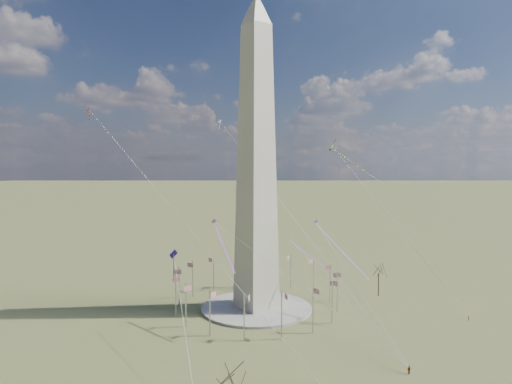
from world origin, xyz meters
TOP-DOWN VIEW (x-y plane):
  - ground at (0.00, 0.00)m, footprint 2000.00×2000.00m
  - plaza at (0.00, 0.00)m, footprint 36.00×36.00m
  - washington_monument at (0.00, 0.00)m, footprint 15.56×15.56m
  - flagpole_ring at (-0.00, -0.00)m, footprint 54.40×54.40m
  - tree_near at (43.26, -15.49)m, footprint 7.04×7.04m
  - person_east at (44.60, -47.77)m, footprint 0.65×0.60m
  - person_centre at (0.12, -56.91)m, footprint 1.24×0.84m
  - kite_delta_black at (39.84, 3.01)m, footprint 16.32×20.09m
  - kite_diamond_purple at (-31.02, -2.48)m, footprint 1.70×2.77m
  - kite_streamer_left at (17.00, -17.45)m, footprint 2.14×22.77m
  - kite_streamer_mid at (-17.57, -6.02)m, footprint 5.83×18.09m
  - kite_streamer_right at (23.41, 0.16)m, footprint 10.12×19.80m
  - kite_small_red at (-41.38, 34.62)m, footprint 1.39×2.04m
  - kite_small_white at (11.77, 39.25)m, footprint 1.26×1.49m

SIDE VIEW (x-z plane):
  - ground at x=0.00m, z-range 0.00..0.00m
  - plaza at x=0.00m, z-range 0.00..0.80m
  - person_east at x=44.60m, z-range 0.00..1.50m
  - person_centre at x=0.12m, z-range 0.00..1.95m
  - flagpole_ring at x=0.00m, z-range 0.77..13.77m
  - tree_near at x=43.26m, z-range 2.62..14.93m
  - kite_streamer_right at x=23.41m, z-range 7.83..22.42m
  - kite_diamond_purple at x=-31.02m, z-range 17.28..26.12m
  - kite_streamer_left at x=17.00m, z-range 15.37..31.01m
  - kite_streamer_mid at x=-17.57m, z-range 19.40..32.06m
  - washington_monument at x=0.00m, z-range -2.05..97.95m
  - kite_delta_black at x=39.84m, z-range 44.17..61.70m
  - kite_small_white at x=11.77m, z-range 61.54..65.52m
  - kite_small_red at x=-41.38m, z-range 62.31..66.62m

